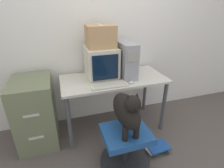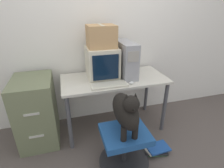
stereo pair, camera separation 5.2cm
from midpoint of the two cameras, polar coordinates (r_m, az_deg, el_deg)
The scene contains 12 objects.
ground_plane at distance 2.43m, azimuth 3.57°, elevation -17.84°, with size 12.00×12.00×0.00m, color #564C47.
wall_back at distance 2.49m, azimuth -1.18°, elevation 16.81°, with size 8.00×0.05×2.60m.
desk at distance 2.31m, azimuth 1.40°, elevation -0.29°, with size 1.36×0.64×0.76m.
crt_monitor at distance 2.25m, azimuth -2.61°, elevation 7.02°, with size 0.38×0.41×0.39m.
pc_tower at distance 2.30m, azimuth 5.20°, elevation 8.09°, with size 0.18×0.49×0.45m.
keyboard at distance 2.05m, azimuth -0.16°, elevation -0.32°, with size 0.43×0.17×0.03m.
computer_mouse at distance 2.11m, azimuth 7.08°, elevation 0.38°, with size 0.06×0.04×0.03m.
office_chair at distance 2.02m, azimuth 4.88°, elevation -19.91°, with size 0.56×0.56×0.45m.
dog at distance 1.73m, azimuth 5.41°, elevation -8.59°, with size 0.21×0.51×0.50m.
filing_cabinet at distance 2.38m, azimuth -22.73°, elevation -8.14°, with size 0.45×0.61×0.86m.
cardboard_box at distance 2.18m, azimuth -2.80°, elevation 15.29°, with size 0.34×0.29×0.27m.
book_stack_floor at distance 2.33m, azimuth 14.90°, elevation -19.76°, with size 0.32×0.25×0.08m.
Camera 2 is at (-0.60, -1.68, 1.65)m, focal length 28.00 mm.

